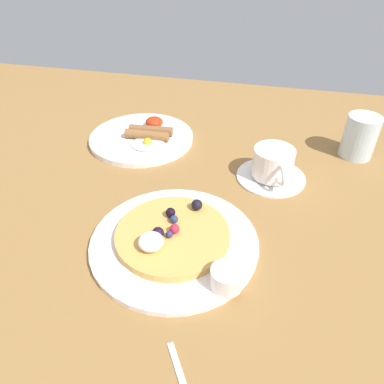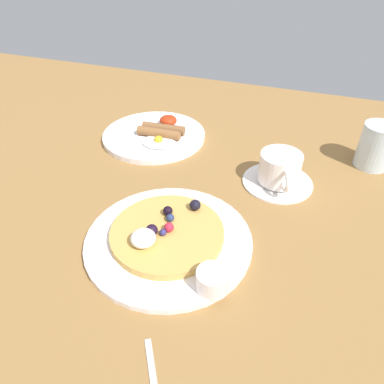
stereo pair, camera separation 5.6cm
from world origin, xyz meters
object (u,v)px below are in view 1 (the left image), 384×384
(pancake_plate, at_px, (174,242))
(syrup_ramekin, at_px, (227,278))
(coffee_saucer, at_px, (271,176))
(breakfast_plate, at_px, (142,138))
(water_glass, at_px, (360,136))
(coffee_cup, at_px, (273,162))

(pancake_plate, bearing_deg, syrup_ramekin, -36.20)
(syrup_ramekin, bearing_deg, coffee_saucer, 81.34)
(breakfast_plate, bearing_deg, pancake_plate, -61.72)
(pancake_plate, xyz_separation_m, water_glass, (0.32, 0.36, 0.04))
(pancake_plate, distance_m, syrup_ramekin, 0.12)
(syrup_ramekin, xyz_separation_m, coffee_saucer, (0.05, 0.30, -0.02))
(pancake_plate, distance_m, breakfast_plate, 0.36)
(pancake_plate, height_order, coffee_cup, coffee_cup)
(pancake_plate, height_order, coffee_saucer, pancake_plate)
(breakfast_plate, relative_size, water_glass, 2.61)
(breakfast_plate, xyz_separation_m, coffee_saucer, (0.31, -0.09, -0.00))
(breakfast_plate, relative_size, coffee_saucer, 1.76)
(coffee_saucer, xyz_separation_m, water_glass, (0.18, 0.13, 0.04))
(coffee_saucer, bearing_deg, coffee_cup, -70.19)
(breakfast_plate, distance_m, coffee_cup, 0.33)
(water_glass, bearing_deg, breakfast_plate, -174.49)
(pancake_plate, xyz_separation_m, coffee_saucer, (0.14, 0.23, -0.00))
(pancake_plate, distance_m, water_glass, 0.49)
(water_glass, bearing_deg, coffee_cup, -142.49)
(syrup_ramekin, bearing_deg, breakfast_plate, 124.56)
(breakfast_plate, bearing_deg, water_glass, 5.51)
(coffee_saucer, bearing_deg, syrup_ramekin, -98.66)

